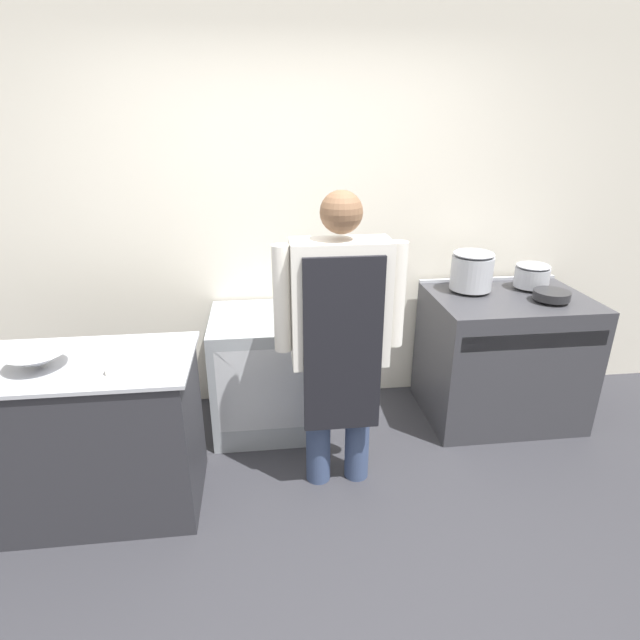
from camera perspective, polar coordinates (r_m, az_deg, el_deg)
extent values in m
plane|color=#2D2D33|center=(2.59, 1.23, -27.52)|extent=(14.00, 14.00, 0.00)
cube|color=silver|center=(3.46, -2.60, 11.58)|extent=(8.00, 0.05, 2.70)
cube|color=#2D2D33|center=(2.95, -26.00, -12.10)|extent=(1.21, 0.60, 0.85)
cube|color=#B2B5BC|center=(2.75, -27.49, -4.48)|extent=(1.26, 0.62, 0.02)
cube|color=#38383D|center=(3.69, 20.03, -3.95)|extent=(1.02, 0.75, 0.89)
cube|color=#B2B5BC|center=(3.29, 23.32, -2.16)|extent=(0.94, 0.03, 0.10)
cube|color=#B2B5BC|center=(3.83, 18.60, 4.48)|extent=(1.02, 0.03, 0.02)
cube|color=#93999E|center=(3.40, -6.75, -5.84)|extent=(0.63, 0.67, 0.79)
cube|color=silver|center=(3.09, -6.73, -8.00)|extent=(0.53, 0.02, 0.55)
cylinder|color=#38476B|center=(2.87, -0.21, -11.62)|extent=(0.14, 0.14, 0.76)
cylinder|color=#38476B|center=(2.90, 4.33, -11.29)|extent=(0.14, 0.14, 0.76)
cube|color=silver|center=(2.56, 2.29, 1.94)|extent=(0.50, 0.22, 0.66)
cube|color=black|center=(2.53, 2.65, -3.23)|extent=(0.40, 0.02, 0.95)
cylinder|color=silver|center=(2.52, -4.38, 2.37)|extent=(0.09, 0.09, 0.56)
cylinder|color=silver|center=(2.61, 8.75, 2.86)|extent=(0.09, 0.09, 0.56)
sphere|color=brown|center=(2.44, 2.45, 12.22)|extent=(0.21, 0.21, 0.21)
cone|color=#B2B5BC|center=(2.72, -29.61, -3.94)|extent=(0.29, 0.29, 0.09)
cube|color=silver|center=(2.54, -21.39, -4.50)|extent=(0.15, 0.15, 0.07)
cylinder|color=#B2B5BC|center=(3.50, 16.94, 5.19)|extent=(0.28, 0.28, 0.22)
ellipsoid|color=#B2B5BC|center=(3.47, 17.18, 7.26)|extent=(0.27, 0.27, 0.05)
cylinder|color=#262628|center=(3.51, 24.95, 2.61)|extent=(0.23, 0.23, 0.05)
cylinder|color=#B2B5BC|center=(3.71, 23.03, 4.53)|extent=(0.23, 0.23, 0.13)
ellipsoid|color=#B2B5BC|center=(3.69, 23.22, 5.72)|extent=(0.22, 0.22, 0.04)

